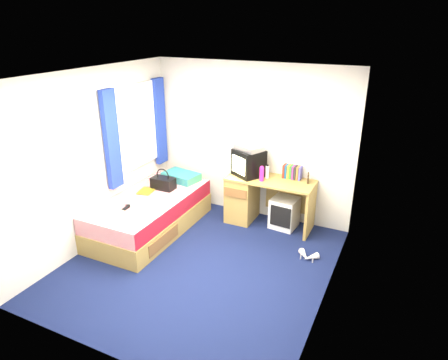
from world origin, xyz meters
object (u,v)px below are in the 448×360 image
at_px(aerosol_can, 267,172).
at_px(handbag, 163,183).
at_px(bed, 150,214).
at_px(towel, 145,205).
at_px(white_heels, 307,256).
at_px(desk, 253,197).
at_px(crt_tv, 249,163).
at_px(pillow, 181,177).
at_px(water_bottle, 127,202).
at_px(vcr, 249,147).
at_px(pink_water_bottle, 262,174).
at_px(storage_cube, 284,213).
at_px(colour_swatch_fan, 123,212).
at_px(magazine, 146,191).
at_px(remote_control, 126,208).
at_px(picture_frame, 308,178).

height_order(aerosol_can, handbag, aerosol_can).
relative_size(bed, towel, 6.13).
relative_size(bed, white_heels, 6.78).
height_order(desk, crt_tv, crt_tv).
height_order(pillow, white_heels, pillow).
xyz_separation_m(water_bottle, white_heels, (2.46, 0.59, -0.54)).
bearing_deg(white_heels, towel, -165.39).
bearing_deg(pillow, vcr, 9.11).
distance_m(bed, vcr, 1.77).
relative_size(crt_tv, pink_water_bottle, 2.61).
distance_m(bed, pillow, 0.85).
xyz_separation_m(bed, desk, (1.26, 0.95, 0.14)).
relative_size(desk, storage_cube, 2.78).
bearing_deg(colour_swatch_fan, storage_cube, 40.56).
bearing_deg(magazine, crt_tv, 30.96).
distance_m(desk, pink_water_bottle, 0.50).
bearing_deg(aerosol_can, storage_cube, 2.33).
height_order(crt_tv, remote_control, crt_tv).
bearing_deg(magazine, pink_water_bottle, 22.84).
distance_m(handbag, colour_swatch_fan, 0.93).
height_order(desk, magazine, desk).
relative_size(pink_water_bottle, aerosol_can, 1.08).
bearing_deg(vcr, pillow, -146.38).
relative_size(crt_tv, white_heels, 1.82).
bearing_deg(pillow, towel, -84.99).
bearing_deg(bed, white_heels, 5.96).
bearing_deg(white_heels, aerosol_can, 140.19).
height_order(desk, remote_control, desk).
xyz_separation_m(towel, water_bottle, (-0.30, -0.02, -0.02)).
relative_size(bed, crt_tv, 3.72).
height_order(aerosol_can, white_heels, aerosol_can).
relative_size(picture_frame, aerosol_can, 0.73).
relative_size(pink_water_bottle, colour_swatch_fan, 0.94).
relative_size(pillow, crt_tv, 1.05).
bearing_deg(pillow, handbag, -98.65).
height_order(pillow, water_bottle, pillow).
bearing_deg(handbag, pillow, 81.80).
distance_m(vcr, colour_swatch_fan, 2.04).
bearing_deg(desk, magazine, -150.64).
bearing_deg(remote_control, water_bottle, 116.47).
relative_size(magazine, white_heels, 0.95).
distance_m(pillow, colour_swatch_fan, 1.35).
xyz_separation_m(desk, towel, (-1.09, -1.27, 0.19)).
bearing_deg(aerosol_can, bed, -146.86).
xyz_separation_m(towel, magazine, (-0.33, 0.47, -0.05)).
xyz_separation_m(vcr, handbag, (-1.16, -0.59, -0.55)).
bearing_deg(handbag, colour_swatch_fan, -92.15).
bearing_deg(storage_cube, water_bottle, -139.95).
bearing_deg(towel, vcr, 51.83).
bearing_deg(white_heels, colour_swatch_fan, -161.09).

